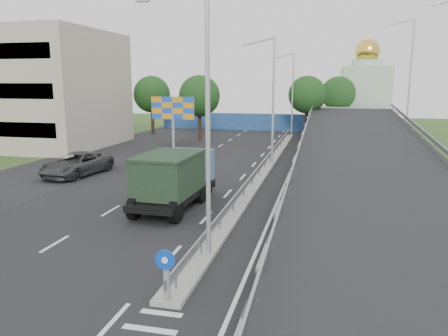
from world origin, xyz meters
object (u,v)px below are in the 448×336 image
(lamp_post_near, at_px, (203,110))
(lamp_post_mid, at_px, (271,95))
(sign_bollard, at_px, (166,275))
(lamp_post_far, at_px, (291,90))
(billboard, at_px, (173,111))
(parked_car_c, at_px, (77,164))
(dump_truck, at_px, (175,176))
(church, at_px, (365,92))

(lamp_post_near, relative_size, lamp_post_mid, 1.00)
(lamp_post_near, bearing_deg, sign_bollard, -91.64)
(sign_bollard, height_order, lamp_post_far, lamp_post_far)
(billboard, height_order, parked_car_c, billboard)
(dump_truck, bearing_deg, lamp_post_mid, 77.69)
(church, height_order, parked_car_c, church)
(lamp_post_near, bearing_deg, parked_car_c, 136.20)
(lamp_post_mid, xyz_separation_m, dump_truck, (-3.52, -13.33, -4.09))
(billboard, distance_m, dump_truck, 16.51)
(lamp_post_near, xyz_separation_m, billboard, (-9.11, 22.00, -1.62))
(lamp_post_near, xyz_separation_m, dump_truck, (-3.52, 6.67, -4.09))
(dump_truck, relative_size, parked_car_c, 1.17)
(lamp_post_far, bearing_deg, lamp_post_near, -90.00)
(lamp_post_mid, distance_m, billboard, 9.47)
(lamp_post_near, distance_m, dump_truck, 8.58)
(lamp_post_near, relative_size, parked_car_c, 1.66)
(lamp_post_mid, distance_m, church, 35.41)
(lamp_post_far, relative_size, parked_car_c, 1.66)
(parked_car_c, bearing_deg, lamp_post_mid, 35.08)
(lamp_post_mid, distance_m, parked_car_c, 15.96)
(lamp_post_mid, bearing_deg, dump_truck, -104.78)
(lamp_post_mid, bearing_deg, parked_car_c, -151.74)
(lamp_post_near, xyz_separation_m, lamp_post_mid, (0.00, 20.00, 0.00))
(billboard, bearing_deg, lamp_post_far, 63.16)
(sign_bollard, bearing_deg, lamp_post_mid, 89.74)
(church, relative_size, billboard, 2.51)
(lamp_post_far, xyz_separation_m, parked_car_c, (-13.36, -27.18, -4.96))
(lamp_post_far, height_order, dump_truck, lamp_post_far)
(church, height_order, dump_truck, church)
(lamp_post_far, bearing_deg, billboard, -116.84)
(lamp_post_near, bearing_deg, lamp_post_far, 90.00)
(lamp_post_far, relative_size, billboard, 1.83)
(sign_bollard, relative_size, lamp_post_far, 0.17)
(dump_truck, bearing_deg, billboard, 112.51)
(sign_bollard, bearing_deg, lamp_post_near, 88.36)
(dump_truck, bearing_deg, sign_bollard, -69.54)
(billboard, relative_size, parked_car_c, 0.90)
(lamp_post_near, bearing_deg, dump_truck, 117.81)
(sign_bollard, bearing_deg, dump_truck, 107.99)
(lamp_post_mid, height_order, lamp_post_far, same)
(sign_bollard, distance_m, church, 58.84)
(sign_bollard, xyz_separation_m, lamp_post_near, (0.11, 3.83, 4.77))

